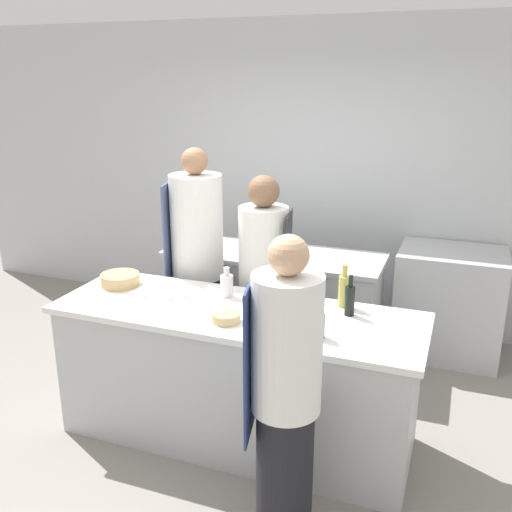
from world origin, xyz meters
TOP-DOWN VIEW (x-y plane):
  - ground_plane at (0.00, 0.00)m, footprint 16.00×16.00m
  - wall_back at (0.00, 2.13)m, footprint 8.00×0.06m
  - prep_counter at (0.00, 0.00)m, footprint 2.33×0.78m
  - pass_counter at (-0.17, 1.22)m, footprint 1.80×0.66m
  - oven_range at (1.22, 1.75)m, footprint 0.86×0.66m
  - chef_at_prep_near at (0.55, -0.70)m, footprint 0.38×0.37m
  - chef_at_stove at (-0.05, 0.64)m, footprint 0.40×0.38m
  - chef_at_pass_far at (-0.60, 0.67)m, footprint 0.44×0.42m
  - bottle_olive_oil at (-0.15, 0.20)m, footprint 0.09×0.09m
  - bottle_vinegar at (0.61, 0.30)m, footprint 0.07×0.07m
  - bottle_wine at (0.07, 0.13)m, footprint 0.08×0.08m
  - bottle_cooking_oil at (0.67, 0.17)m, footprint 0.06×0.06m
  - bottle_sauce at (0.23, 0.11)m, footprint 0.07×0.07m
  - bottle_water at (0.57, -0.20)m, footprint 0.07×0.07m
  - bowl_mixing_large at (-0.92, 0.12)m, footprint 0.27×0.27m
  - bowl_prep_small at (0.01, -0.18)m, footprint 0.17×0.17m
  - cutting_board at (-0.58, 0.12)m, footprint 0.39×0.26m

SIDE VIEW (x-z plane):
  - ground_plane at x=0.00m, z-range 0.00..0.00m
  - prep_counter at x=0.00m, z-range 0.00..0.91m
  - pass_counter at x=-0.17m, z-range 0.00..0.91m
  - oven_range at x=1.22m, z-range 0.00..0.92m
  - chef_at_prep_near at x=0.55m, z-range 0.00..1.63m
  - chef_at_stove at x=-0.05m, z-range 0.00..1.65m
  - chef_at_pass_far at x=-0.60m, z-range 0.00..1.81m
  - cutting_board at x=-0.58m, z-range 0.91..0.92m
  - bowl_prep_small at x=0.01m, z-range 0.91..0.96m
  - bowl_mixing_large at x=-0.92m, z-range 0.91..0.99m
  - bottle_water at x=0.57m, z-range 0.89..1.08m
  - bottle_olive_oil at x=-0.15m, z-range 0.89..1.09m
  - bottle_wine at x=0.07m, z-range 0.88..1.09m
  - bottle_sauce at x=0.23m, z-range 0.88..1.11m
  - bottle_cooking_oil at x=0.67m, z-range 0.88..1.14m
  - bottle_vinegar at x=0.61m, z-range 0.88..1.16m
  - wall_back at x=0.00m, z-range 0.00..2.80m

